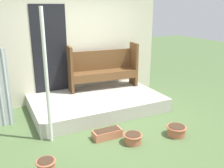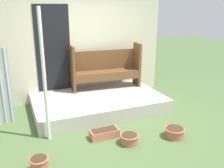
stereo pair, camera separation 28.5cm
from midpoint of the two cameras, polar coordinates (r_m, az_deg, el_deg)
ground_plane at (r=5.01m, az=-1.82°, el=-9.30°), size 24.00×24.00×0.00m
porch_slab at (r=5.71m, az=-4.86°, el=-4.32°), size 2.87×1.74×0.29m
house_wall at (r=6.22m, az=-8.53°, el=8.39°), size 4.07×0.08×2.60m
support_post at (r=4.20m, az=-16.62°, el=1.14°), size 0.06×0.06×2.25m
bench at (r=6.16m, az=-3.39°, el=3.95°), size 1.73×0.54×1.09m
flower_pot_left at (r=3.77m, az=-17.03°, el=-17.71°), size 0.28×0.28×0.24m
flower_pot_middle at (r=4.36m, az=2.90°, el=-12.23°), size 0.33×0.33×0.17m
flower_pot_right at (r=4.70m, az=12.81°, el=-10.27°), size 0.36×0.36×0.18m
planter_box_rect at (r=4.53m, az=-2.96°, el=-11.28°), size 0.51×0.22×0.16m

